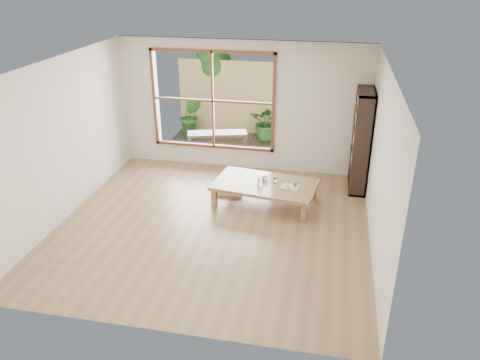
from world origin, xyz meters
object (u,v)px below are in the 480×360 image
object	(u,v)px
low_table	(265,186)
garden_bench	(217,135)
bookshelf	(361,141)
food_tray	(291,186)

from	to	relation	value
low_table	garden_bench	distance (m)	2.72
bookshelf	low_table	bearing A→B (deg)	-148.83
low_table	garden_bench	world-z (taller)	garden_bench
bookshelf	garden_bench	world-z (taller)	bookshelf
food_tray	garden_bench	size ratio (longest dim) A/B	0.24
low_table	food_tray	xyz separation A→B (m)	(0.46, -0.08, 0.07)
low_table	food_tray	size ratio (longest dim) A/B	5.68
bookshelf	food_tray	size ratio (longest dim) A/B	5.61
food_tray	garden_bench	world-z (taller)	food_tray
bookshelf	garden_bench	xyz separation A→B (m)	(-3.06, 1.33, -0.56)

